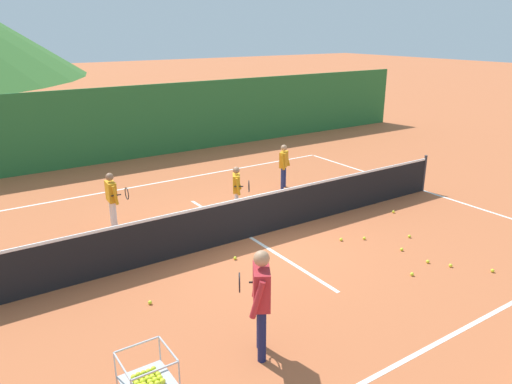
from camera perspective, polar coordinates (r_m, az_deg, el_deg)
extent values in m
plane|color=#BC6038|center=(10.96, -0.69, -5.33)|extent=(120.00, 120.00, 0.00)
cube|color=white|center=(7.91, 19.48, -16.85)|extent=(11.92, 0.08, 0.01)
cube|color=white|center=(15.08, -10.98, 1.15)|extent=(11.92, 0.08, 0.01)
cube|color=white|center=(14.85, 18.97, 0.18)|extent=(0.08, 9.72, 0.01)
cube|color=white|center=(10.96, -0.69, -5.31)|extent=(0.08, 5.77, 0.01)
cylinder|color=#333338|center=(14.67, 19.09, 2.08)|extent=(0.08, 0.08, 1.05)
cube|color=black|center=(10.78, -0.69, -3.10)|extent=(11.76, 0.02, 0.92)
cube|color=white|center=(10.61, -0.70, -0.66)|extent=(11.76, 0.03, 0.06)
cylinder|color=#191E4C|center=(7.04, 0.69, -16.52)|extent=(0.12, 0.12, 0.81)
cylinder|color=#191E4C|center=(7.29, 0.55, -15.12)|extent=(0.12, 0.12, 0.81)
cube|color=#B2262D|center=(6.80, 0.64, -11.03)|extent=(0.44, 0.53, 0.57)
sphere|color=tan|center=(6.60, 0.66, -7.79)|extent=(0.22, 0.22, 0.22)
cylinder|color=#B2262D|center=(6.58, 0.17, -12.50)|extent=(0.23, 0.19, 0.55)
cylinder|color=#B2262D|center=(7.06, 0.18, -10.21)|extent=(0.19, 0.16, 0.56)
torus|color=#262628|center=(7.07, -1.95, -10.55)|extent=(0.17, 0.26, 0.29)
cylinder|color=black|center=(7.08, 0.07, -10.51)|extent=(0.20, 0.14, 0.03)
cylinder|color=silver|center=(11.96, -16.52, -2.32)|extent=(0.10, 0.10, 0.66)
cylinder|color=silver|center=(11.73, -16.22, -2.70)|extent=(0.10, 0.10, 0.66)
cube|color=orange|center=(11.66, -16.62, 0.06)|extent=(0.21, 0.40, 0.46)
sphere|color=#996B4C|center=(11.56, -16.78, 1.71)|extent=(0.18, 0.18, 0.18)
cylinder|color=orange|center=(11.89, -16.61, 0.28)|extent=(0.18, 0.08, 0.45)
cylinder|color=orange|center=(11.47, -16.17, -0.38)|extent=(0.14, 0.08, 0.45)
torus|color=#262628|center=(11.53, -14.89, -0.17)|extent=(0.04, 0.29, 0.29)
cylinder|color=black|center=(11.48, -16.06, -0.37)|extent=(0.22, 0.04, 0.03)
cylinder|color=silver|center=(12.25, -2.30, -1.12)|extent=(0.09, 0.09, 0.62)
cylinder|color=silver|center=(12.03, -2.28, -1.51)|extent=(0.09, 0.09, 0.62)
cube|color=orange|center=(11.97, -2.32, 1.06)|extent=(0.33, 0.41, 0.44)
sphere|color=#996B4C|center=(11.87, -2.34, 2.58)|extent=(0.17, 0.17, 0.17)
cylinder|color=orange|center=(12.18, -2.10, 1.25)|extent=(0.18, 0.14, 0.43)
cylinder|color=orange|center=(11.78, -2.14, 0.61)|extent=(0.14, 0.12, 0.43)
torus|color=#262628|center=(11.78, -0.84, 0.67)|extent=(0.17, 0.26, 0.29)
cylinder|color=black|center=(11.77, -2.03, 0.65)|extent=(0.20, 0.13, 0.03)
cylinder|color=navy|center=(14.31, 3.35, 1.85)|extent=(0.10, 0.10, 0.64)
cylinder|color=navy|center=(14.08, 3.11, 1.57)|extent=(0.10, 0.10, 0.64)
cube|color=orange|center=(14.05, 3.27, 3.84)|extent=(0.41, 0.38, 0.45)
sphere|color=tan|center=(13.96, 3.29, 5.19)|extent=(0.18, 0.18, 0.18)
cylinder|color=orange|center=(14.25, 3.69, 3.93)|extent=(0.16, 0.18, 0.44)
cylinder|color=orange|center=(13.84, 3.18, 3.48)|extent=(0.14, 0.15, 0.44)
cylinder|color=#B7B7BC|center=(6.43, -15.96, -20.83)|extent=(0.02, 0.02, 0.89)
cylinder|color=#B7B7BC|center=(6.56, -11.05, -19.47)|extent=(0.02, 0.02, 0.89)
cube|color=#B7B7BC|center=(6.22, -12.56, -20.85)|extent=(0.56, 0.56, 0.01)
cube|color=#B7B7BC|center=(6.22, -13.79, -16.96)|extent=(0.56, 0.02, 0.02)
cube|color=#B7B7BC|center=(5.80, -11.72, -19.81)|extent=(0.56, 0.02, 0.02)
cube|color=#B7B7BC|center=(5.94, -15.45, -19.05)|extent=(0.02, 0.56, 0.02)
cube|color=#B7B7BC|center=(6.09, -10.23, -17.60)|extent=(0.02, 0.56, 0.02)
sphere|color=yellow|center=(6.17, -13.79, -20.93)|extent=(0.07, 0.07, 0.07)
sphere|color=yellow|center=(6.21, -14.00, -20.61)|extent=(0.07, 0.07, 0.07)
sphere|color=yellow|center=(6.26, -14.16, -20.29)|extent=(0.07, 0.07, 0.07)
sphere|color=yellow|center=(6.18, -13.15, -20.77)|extent=(0.07, 0.07, 0.07)
sphere|color=yellow|center=(6.23, -13.37, -20.44)|extent=(0.07, 0.07, 0.07)
sphere|color=yellow|center=(6.28, -13.64, -20.09)|extent=(0.07, 0.07, 0.07)
sphere|color=yellow|center=(6.15, -12.31, -20.92)|extent=(0.07, 0.07, 0.07)
sphere|color=yellow|center=(6.20, -12.60, -20.55)|extent=(0.07, 0.07, 0.07)
sphere|color=yellow|center=(6.24, -12.76, -20.28)|extent=(0.07, 0.07, 0.07)
sphere|color=yellow|center=(6.28, -13.06, -19.95)|extent=(0.07, 0.07, 0.07)
sphere|color=yellow|center=(6.11, -11.47, -21.12)|extent=(0.07, 0.07, 0.07)
sphere|color=yellow|center=(6.17, -11.73, -20.75)|extent=(0.07, 0.07, 0.07)
sphere|color=yellow|center=(6.21, -12.04, -20.44)|extent=(0.07, 0.07, 0.07)
sphere|color=yellow|center=(6.25, -12.19, -20.12)|extent=(0.07, 0.07, 0.07)
sphere|color=yellow|center=(6.31, -12.50, -19.83)|extent=(0.07, 0.07, 0.07)
sphere|color=yellow|center=(6.13, -10.88, -20.93)|extent=(0.07, 0.07, 0.07)
sphere|color=yellow|center=(6.18, -11.20, -20.57)|extent=(0.07, 0.07, 0.07)
sphere|color=yellow|center=(6.23, -11.39, -20.23)|extent=(0.07, 0.07, 0.07)
sphere|color=yellow|center=(6.27, -11.67, -19.92)|extent=(0.07, 0.07, 0.07)
sphere|color=yellow|center=(6.33, -11.92, -19.61)|extent=(0.07, 0.07, 0.07)
sphere|color=yellow|center=(9.95, -2.46, -7.73)|extent=(0.07, 0.07, 0.07)
sphere|color=yellow|center=(8.66, -12.31, -12.52)|extent=(0.07, 0.07, 0.07)
sphere|color=yellow|center=(12.82, 15.80, -2.24)|extent=(0.07, 0.07, 0.07)
sphere|color=yellow|center=(10.93, 9.94, -5.49)|extent=(0.07, 0.07, 0.07)
sphere|color=yellow|center=(10.50, 25.96, -8.28)|extent=(0.07, 0.07, 0.07)
sphere|color=yellow|center=(10.76, 16.70, -6.45)|extent=(0.07, 0.07, 0.07)
sphere|color=yellow|center=(10.39, 21.83, -7.99)|extent=(0.07, 0.07, 0.07)
sphere|color=yellow|center=(11.09, 12.57, -5.31)|extent=(0.07, 0.07, 0.07)
sphere|color=yellow|center=(9.80, 17.80, -9.14)|extent=(0.07, 0.07, 0.07)
sphere|color=yellow|center=(10.39, 19.48, -7.68)|extent=(0.07, 0.07, 0.07)
sphere|color=yellow|center=(11.45, 17.53, -4.97)|extent=(0.07, 0.07, 0.07)
cube|color=#286B33|center=(17.66, -15.32, 7.69)|extent=(26.22, 0.08, 2.57)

